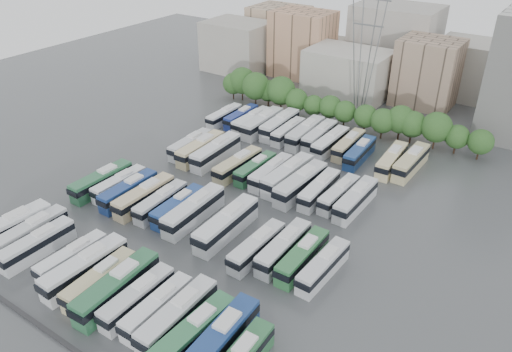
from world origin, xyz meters
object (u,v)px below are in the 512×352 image
Objects in this scene: bus_r2_s7 at (271,172)px; bus_r3_s3 at (262,123)px; bus_r1_s13 at (323,266)px; bus_r0_s6 at (100,280)px; bus_r2_s10 at (319,189)px; bus_r0_s5 at (85,268)px; bus_r3_s4 at (280,124)px; bus_r0_s2 at (37,244)px; bus_r3_s12 at (392,160)px; bus_r2_s11 at (339,194)px; bus_r2_s3 at (216,152)px; bus_r1_s5 at (178,206)px; bus_r0_s1 at (32,232)px; bus_r1_s0 at (102,181)px; bus_r2_s6 at (255,168)px; bus_r1_s10 at (257,247)px; bus_r1_s12 at (302,256)px; bus_r3_s10 at (360,152)px; bus_r1_s8 at (226,224)px; bus_r0_s8 at (137,298)px; bus_r0_s10 at (178,315)px; bus_r3_s1 at (241,117)px; bus_r1_s11 at (284,247)px; bus_r2_s1 at (190,145)px; bus_r0_s7 at (117,287)px; bus_r0_s9 at (157,307)px; bus_r2_s9 at (301,183)px; bus_r0_s12 at (219,341)px; bus_r1_s2 at (129,191)px; bus_r3_s13 at (411,162)px; bus_r1_s4 at (161,202)px; bus_r1_s3 at (144,196)px; bus_r1_s1 at (119,184)px; bus_r3_s0 at (224,116)px; bus_r3_s8 at (330,142)px; bus_r3_s6 at (305,133)px; bus_r3_s2 at (252,121)px; bus_r2_s5 at (238,165)px; bus_r0_s4 at (72,258)px; bus_r3_s9 at (349,145)px; bus_r2_s2 at (201,149)px; bus_r0_s11 at (194,333)px.

bus_r3_s3 is at bearing 127.60° from bus_r2_s7.
bus_r0_s6 is at bearing -138.11° from bus_r1_s13.
bus_r1_s13 is 20.12m from bus_r2_s10.
bus_r0_s5 is 1.00× the size of bus_r3_s4.
bus_r3_s12 is (32.83, 53.90, 0.05)m from bus_r0_s2.
bus_r2_s3 is at bearing -177.89° from bus_r2_s11.
bus_r1_s5 is 0.84× the size of bus_r2_s3.
bus_r1_s0 is at bearing 99.26° from bus_r0_s1.
bus_r1_s10 is at bearing -53.89° from bus_r2_s6.
bus_r1_s12 reaches higher than bus_r3_s10.
bus_r0_s8 is at bearing -90.90° from bus_r1_s8.
bus_r0_s10 is 61.51m from bus_r3_s1.
bus_r1_s13 is 1.01× the size of bus_r2_s11.
bus_r2_s1 is (-33.15, 17.96, -0.09)m from bus_r1_s11.
bus_r3_s4 is at bearing 94.06° from bus_r0_s6.
bus_r0_s7 is 1.21× the size of bus_r0_s9.
bus_r1_s0 is 1.02× the size of bus_r3_s12.
bus_r2_s9 is (3.12, 35.70, 0.30)m from bus_r0_s8.
bus_r0_s12 is 1.14× the size of bus_r1_s12.
bus_r1_s2 is 0.93× the size of bus_r3_s13.
bus_r1_s8 is at bearing 90.06° from bus_r0_s8.
bus_r0_s12 is 31.74m from bus_r1_s4.
bus_r1_s3 is at bearing -80.67° from bus_r3_s1.
bus_r3_s1 is (-3.23, 54.98, -0.13)m from bus_r0_s2.
bus_r1_s1 is at bearing -110.98° from bus_r2_s3.
bus_r0_s9 is 55.84m from bus_r3_s13.
bus_r2_s11 reaches higher than bus_r3_s0.
bus_r1_s0 is at bearing -139.51° from bus_r2_s7.
bus_r2_s7 is at bearing -137.27° from bus_r3_s12.
bus_r3_s10 is at bearing -4.17° from bus_r3_s8.
bus_r2_s11 is at bearing 45.67° from bus_r0_s1.
bus_r0_s5 is 41.93m from bus_r2_s11.
bus_r3_s6 reaches higher than bus_r2_s6.
bus_r0_s1 is 46.26m from bus_r2_s10.
bus_r0_s1 is at bearing -113.86° from bus_r2_s6.
bus_r3_s0 is (-10.16, 35.21, -0.24)m from bus_r1_s3.
bus_r3_s2 is at bearing -14.39° from bus_r3_s1.
bus_r2_s9 is 6.94m from bus_r2_s11.
bus_r2_s5 reaches higher than bus_r2_s11.
bus_r0_s12 is at bearing 0.62° from bus_r0_s4.
bus_r1_s0 reaches higher than bus_r1_s13.
bus_r0_s4 is at bearing 178.14° from bus_r0_s9.
bus_r3_s9 is at bearing 112.84° from bus_r2_s11.
bus_r1_s13 is at bearing 37.14° from bus_r0_s5.
bus_r1_s0 is 53.60m from bus_r3_s12.
bus_r0_s7 is 1.17× the size of bus_r2_s7.
bus_r3_s4 is (-13.18, 36.41, -0.09)m from bus_r1_s8.
bus_r2_s2 is at bearing 117.82° from bus_r1_s5.
bus_r0_s8 is at bearing 179.17° from bus_r0_s11.
bus_r1_s11 is at bearing -72.70° from bus_r3_s8.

